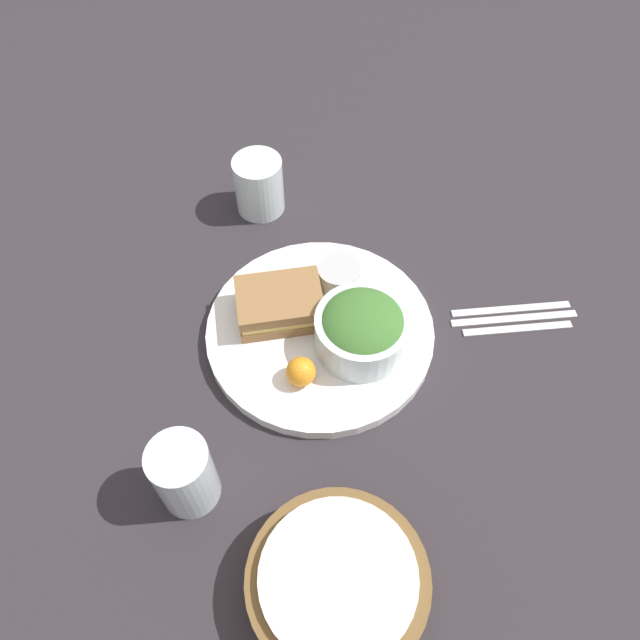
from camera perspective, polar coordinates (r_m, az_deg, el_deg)
ground_plane at (r=0.92m, az=0.00°, el=-1.40°), size 4.00×4.00×0.00m
plate at (r=0.91m, az=0.00°, el=-1.06°), size 0.33×0.33×0.02m
sandwich at (r=0.90m, az=-3.69°, el=1.45°), size 0.13×0.10×0.05m
salad_bowl at (r=0.86m, az=3.86°, el=-0.80°), size 0.13×0.13×0.08m
dressing_cup at (r=0.94m, az=1.74°, el=4.13°), size 0.07×0.07×0.04m
orange_wedge at (r=0.84m, az=-1.76°, el=-4.74°), size 0.04×0.04×0.04m
drink_glass at (r=0.78m, az=-12.31°, el=-13.64°), size 0.07×0.07×0.11m
bread_basket at (r=0.76m, az=1.61°, el=-22.93°), size 0.20×0.20×0.07m
fork at (r=0.99m, az=17.07°, el=1.00°), size 0.18×0.01×0.01m
knife at (r=0.98m, az=17.34°, el=0.15°), size 0.19×0.01×0.01m
spoon at (r=0.97m, az=17.62°, el=-0.72°), size 0.16×0.01×0.01m
water_glass at (r=1.06m, az=-5.60°, el=12.17°), size 0.08×0.08×0.10m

